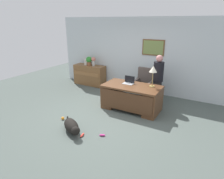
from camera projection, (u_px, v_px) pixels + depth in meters
ground_plane at (105, 117)px, 5.43m from camera, size 12.00×12.00×0.00m
back_wall at (141, 56)px, 7.10m from camera, size 7.00×0.16×2.70m
desk at (131, 97)px, 5.80m from camera, size 1.70×0.91×0.75m
credenza at (90, 75)px, 8.11m from camera, size 1.34×0.50×0.82m
armchair at (144, 85)px, 6.60m from camera, size 0.60×0.59×1.05m
person_standing at (158, 80)px, 6.08m from camera, size 0.32×0.32×1.59m
dog_lying at (72, 126)px, 4.66m from camera, size 0.74×0.60×0.30m
laptop at (129, 82)px, 5.88m from camera, size 0.32×0.22×0.22m
desk_lamp at (153, 70)px, 5.45m from camera, size 0.22×0.22×0.62m
vase_with_flowers at (93, 61)px, 7.80m from camera, size 0.17×0.17×0.36m
vase_empty at (86, 62)px, 8.00m from camera, size 0.14×0.14×0.27m
potted_plant at (89, 61)px, 7.91m from camera, size 0.24×0.24×0.36m
dog_toy_ball at (63, 118)px, 5.29m from camera, size 0.08×0.08×0.08m
dog_toy_bone at (102, 135)px, 4.53m from camera, size 0.15×0.10×0.05m
dog_toy_plush at (82, 135)px, 4.54m from camera, size 0.08×0.18×0.05m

